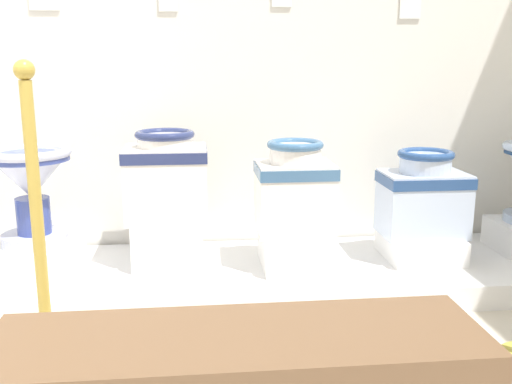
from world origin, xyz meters
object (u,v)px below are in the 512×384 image
object	(u,v)px
plinth_block_broad_patterned	(37,258)
plinth_block_slender_white	(420,246)
antique_toilet_broad_patterned	(30,181)
antique_toilet_slender_white	(423,194)
antique_toilet_leftmost	(166,174)
antique_toilet_rightmost	(295,187)
stanchion_post_near_left	(42,278)
info_placard_fifth	(410,3)
plinth_block_rightmost	(294,249)
plinth_block_leftmost	(168,240)

from	to	relation	value
plinth_block_broad_patterned	plinth_block_slender_white	world-z (taller)	plinth_block_broad_patterned
plinth_block_broad_patterned	antique_toilet_broad_patterned	xyz separation A→B (m)	(-0.00, -0.00, 0.36)
antique_toilet_slender_white	plinth_block_broad_patterned	bearing A→B (deg)	-179.47
antique_toilet_leftmost	antique_toilet_rightmost	xyz separation A→B (m)	(0.59, -0.11, -0.05)
stanchion_post_near_left	plinth_block_broad_patterned	bearing A→B (deg)	106.38
antique_toilet_broad_patterned	info_placard_fifth	size ratio (longest dim) A/B	2.84
plinth_block_rightmost	plinth_block_leftmost	bearing A→B (deg)	169.14
antique_toilet_leftmost	plinth_block_rightmost	bearing A→B (deg)	-10.86
info_placard_fifth	stanchion_post_near_left	world-z (taller)	info_placard_fifth
antique_toilet_broad_patterned	antique_toilet_leftmost	size ratio (longest dim) A/B	1.04
antique_toilet_rightmost	stanchion_post_near_left	size ratio (longest dim) A/B	0.40
plinth_block_broad_patterned	info_placard_fifth	xyz separation A→B (m)	(1.83, 0.40, 1.16)
antique_toilet_leftmost	info_placard_fifth	distance (m)	1.51
plinth_block_broad_patterned	plinth_block_rightmost	bearing A→B (deg)	-1.25
plinth_block_rightmost	stanchion_post_near_left	distance (m)	1.20
antique_toilet_slender_white	info_placard_fifth	world-z (taller)	info_placard_fifth
antique_toilet_rightmost	antique_toilet_slender_white	xyz separation A→B (m)	(0.63, 0.04, -0.05)
plinth_block_broad_patterned	antique_toilet_leftmost	size ratio (longest dim) A/B	0.89
antique_toilet_broad_patterned	antique_toilet_slender_white	world-z (taller)	antique_toilet_broad_patterned
plinth_block_broad_patterned	stanchion_post_near_left	distance (m)	0.78
plinth_block_leftmost	plinth_block_broad_patterned	bearing A→B (deg)	-171.56
antique_toilet_rightmost	info_placard_fifth	bearing A→B (deg)	32.85
plinth_block_broad_patterned	plinth_block_leftmost	size ratio (longest dim) A/B	1.08
plinth_block_broad_patterned	antique_toilet_rightmost	bearing A→B (deg)	-1.25
antique_toilet_broad_patterned	plinth_block_rightmost	size ratio (longest dim) A/B	1.18
antique_toilet_rightmost	plinth_block_slender_white	world-z (taller)	antique_toilet_rightmost
antique_toilet_broad_patterned	plinth_block_leftmost	xyz separation A→B (m)	(0.59, 0.09, -0.32)
plinth_block_slender_white	antique_toilet_slender_white	distance (m)	0.26
plinth_block_broad_patterned	antique_toilet_slender_white	size ratio (longest dim) A/B	0.91
antique_toilet_rightmost	info_placard_fifth	world-z (taller)	info_placard_fifth
plinth_block_slender_white	stanchion_post_near_left	xyz separation A→B (m)	(-1.59, -0.75, 0.19)
plinth_block_leftmost	antique_toilet_leftmost	bearing A→B (deg)	-63.43
plinth_block_broad_patterned	antique_toilet_leftmost	distance (m)	0.69
antique_toilet_leftmost	antique_toilet_rightmost	bearing A→B (deg)	-10.86
plinth_block_rightmost	antique_toilet_slender_white	world-z (taller)	antique_toilet_slender_white
info_placard_fifth	plinth_block_leftmost	bearing A→B (deg)	-165.93
plinth_block_broad_patterned	antique_toilet_leftmost	world-z (taller)	antique_toilet_leftmost
plinth_block_leftmost	antique_toilet_rightmost	bearing A→B (deg)	-10.86
plinth_block_leftmost	antique_toilet_leftmost	world-z (taller)	antique_toilet_leftmost
plinth_block_rightmost	antique_toilet_slender_white	size ratio (longest dim) A/B	0.90
antique_toilet_leftmost	plinth_block_rightmost	distance (m)	0.69
plinth_block_broad_patterned	plinth_block_rightmost	xyz separation A→B (m)	(1.17, -0.03, 0.01)
plinth_block_slender_white	antique_toilet_leftmost	bearing A→B (deg)	176.71
plinth_block_leftmost	info_placard_fifth	bearing A→B (deg)	14.07
antique_toilet_leftmost	plinth_block_slender_white	size ratio (longest dim) A/B	1.17
plinth_block_leftmost	antique_toilet_broad_patterned	bearing A→B (deg)	-171.56
plinth_block_leftmost	antique_toilet_slender_white	bearing A→B (deg)	-3.29
antique_toilet_leftmost	antique_toilet_slender_white	distance (m)	1.23
plinth_block_rightmost	info_placard_fifth	bearing A→B (deg)	32.85
plinth_block_rightmost	stanchion_post_near_left	bearing A→B (deg)	-143.63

